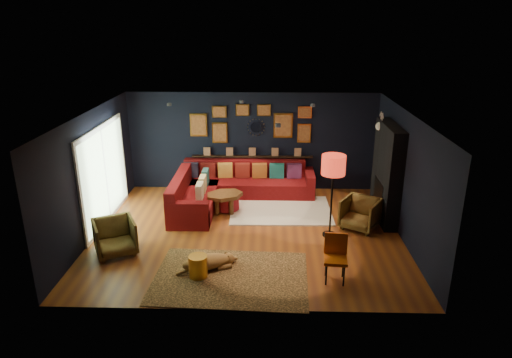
{
  "coord_description": "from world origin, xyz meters",
  "views": [
    {
      "loc": [
        0.44,
        -8.88,
        4.41
      ],
      "look_at": [
        0.17,
        0.3,
        1.13
      ],
      "focal_mm": 32.0,
      "sensor_mm": 36.0,
      "label": 1
    }
  ],
  "objects_px": {
    "orange_chair": "(336,254)",
    "dog": "(206,259)",
    "floor_lamp": "(333,168)",
    "coffee_table": "(224,197)",
    "pouf": "(227,201)",
    "armchair_right": "(360,212)",
    "sectional": "(227,189)",
    "gold_stool": "(198,267)",
    "armchair_left": "(115,235)"
  },
  "relations": [
    {
      "from": "sectional",
      "to": "armchair_right",
      "type": "height_order",
      "value": "sectional"
    },
    {
      "from": "armchair_right",
      "to": "dog",
      "type": "bearing_deg",
      "value": -117.61
    },
    {
      "from": "sectional",
      "to": "dog",
      "type": "height_order",
      "value": "sectional"
    },
    {
      "from": "dog",
      "to": "floor_lamp",
      "type": "bearing_deg",
      "value": 8.72
    },
    {
      "from": "armchair_right",
      "to": "dog",
      "type": "height_order",
      "value": "armchair_right"
    },
    {
      "from": "sectional",
      "to": "orange_chair",
      "type": "distance_m",
      "value": 4.23
    },
    {
      "from": "sectional",
      "to": "floor_lamp",
      "type": "xyz_separation_m",
      "value": [
        2.36,
        -1.87,
        1.19
      ]
    },
    {
      "from": "floor_lamp",
      "to": "dog",
      "type": "height_order",
      "value": "floor_lamp"
    },
    {
      "from": "coffee_table",
      "to": "pouf",
      "type": "xyz_separation_m",
      "value": [
        0.04,
        0.15,
        -0.17
      ]
    },
    {
      "from": "dog",
      "to": "armchair_right",
      "type": "bearing_deg",
      "value": 8.31
    },
    {
      "from": "armchair_right",
      "to": "floor_lamp",
      "type": "height_order",
      "value": "floor_lamp"
    },
    {
      "from": "sectional",
      "to": "gold_stool",
      "type": "xyz_separation_m",
      "value": [
        -0.19,
        -3.6,
        -0.11
      ]
    },
    {
      "from": "pouf",
      "to": "armchair_right",
      "type": "bearing_deg",
      "value": -16.98
    },
    {
      "from": "floor_lamp",
      "to": "dog",
      "type": "xyz_separation_m",
      "value": [
        -2.45,
        -1.46,
        -1.31
      ]
    },
    {
      "from": "armchair_left",
      "to": "dog",
      "type": "bearing_deg",
      "value": -44.18
    },
    {
      "from": "pouf",
      "to": "coffee_table",
      "type": "bearing_deg",
      "value": -103.83
    },
    {
      "from": "armchair_right",
      "to": "armchair_left",
      "type": "bearing_deg",
      "value": -133.56
    },
    {
      "from": "armchair_right",
      "to": "coffee_table",
      "type": "bearing_deg",
      "value": -162.12
    },
    {
      "from": "armchair_left",
      "to": "armchair_right",
      "type": "xyz_separation_m",
      "value": [
        5.0,
        1.29,
        -0.01
      ]
    },
    {
      "from": "coffee_table",
      "to": "pouf",
      "type": "height_order",
      "value": "coffee_table"
    },
    {
      "from": "armchair_right",
      "to": "pouf",
      "type": "bearing_deg",
      "value": -165.0
    },
    {
      "from": "gold_stool",
      "to": "dog",
      "type": "distance_m",
      "value": 0.28
    },
    {
      "from": "pouf",
      "to": "orange_chair",
      "type": "xyz_separation_m",
      "value": [
        2.19,
        -3.01,
        0.28
      ]
    },
    {
      "from": "sectional",
      "to": "pouf",
      "type": "xyz_separation_m",
      "value": [
        0.05,
        -0.57,
        -0.1
      ]
    },
    {
      "from": "gold_stool",
      "to": "floor_lamp",
      "type": "height_order",
      "value": "floor_lamp"
    },
    {
      "from": "sectional",
      "to": "armchair_left",
      "type": "distance_m",
      "value": 3.39
    },
    {
      "from": "orange_chair",
      "to": "armchair_left",
      "type": "bearing_deg",
      "value": 174.7
    },
    {
      "from": "gold_stool",
      "to": "sectional",
      "type": "bearing_deg",
      "value": 87.03
    },
    {
      "from": "gold_stool",
      "to": "orange_chair",
      "type": "relative_size",
      "value": 0.49
    },
    {
      "from": "armchair_left",
      "to": "armchair_right",
      "type": "distance_m",
      "value": 5.16
    },
    {
      "from": "coffee_table",
      "to": "gold_stool",
      "type": "xyz_separation_m",
      "value": [
        -0.2,
        -2.88,
        -0.18
      ]
    },
    {
      "from": "orange_chair",
      "to": "floor_lamp",
      "type": "xyz_separation_m",
      "value": [
        0.13,
        1.71,
        1.01
      ]
    },
    {
      "from": "armchair_left",
      "to": "gold_stool",
      "type": "relative_size",
      "value": 1.85
    },
    {
      "from": "armchair_left",
      "to": "orange_chair",
      "type": "xyz_separation_m",
      "value": [
        4.18,
        -0.81,
        0.11
      ]
    },
    {
      "from": "coffee_table",
      "to": "pouf",
      "type": "bearing_deg",
      "value": 76.17
    },
    {
      "from": "sectional",
      "to": "coffee_table",
      "type": "bearing_deg",
      "value": -88.86
    },
    {
      "from": "armchair_left",
      "to": "gold_stool",
      "type": "distance_m",
      "value": 1.94
    },
    {
      "from": "sectional",
      "to": "dog",
      "type": "relative_size",
      "value": 2.84
    },
    {
      "from": "armchair_left",
      "to": "orange_chair",
      "type": "height_order",
      "value": "orange_chair"
    },
    {
      "from": "floor_lamp",
      "to": "coffee_table",
      "type": "bearing_deg",
      "value": 153.86
    },
    {
      "from": "sectional",
      "to": "gold_stool",
      "type": "height_order",
      "value": "sectional"
    },
    {
      "from": "dog",
      "to": "orange_chair",
      "type": "bearing_deg",
      "value": -28.17
    },
    {
      "from": "gold_stool",
      "to": "floor_lamp",
      "type": "distance_m",
      "value": 3.34
    },
    {
      "from": "orange_chair",
      "to": "floor_lamp",
      "type": "height_order",
      "value": "floor_lamp"
    },
    {
      "from": "orange_chair",
      "to": "dog",
      "type": "relative_size",
      "value": 0.71
    },
    {
      "from": "armchair_right",
      "to": "floor_lamp",
      "type": "distance_m",
      "value": 1.39
    },
    {
      "from": "sectional",
      "to": "orange_chair",
      "type": "relative_size",
      "value": 4.0
    },
    {
      "from": "gold_stool",
      "to": "dog",
      "type": "bearing_deg",
      "value": 68.58
    },
    {
      "from": "coffee_table",
      "to": "armchair_left",
      "type": "bearing_deg",
      "value": -133.49
    },
    {
      "from": "sectional",
      "to": "armchair_left",
      "type": "bearing_deg",
      "value": -124.87
    }
  ]
}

